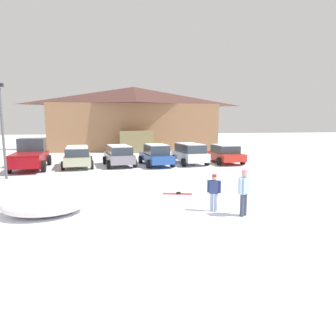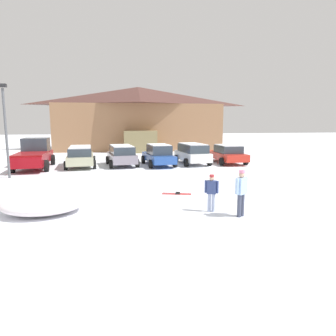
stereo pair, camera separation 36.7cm
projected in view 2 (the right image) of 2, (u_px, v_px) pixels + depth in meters
name	position (u px, v px, depth m)	size (l,w,h in m)	color
ground	(262.00, 240.00, 8.50)	(160.00, 160.00, 0.00)	white
ski_lodge	(138.00, 118.00, 37.64)	(20.31, 11.13, 7.67)	#976B49
parked_beige_suv	(81.00, 156.00, 22.53)	(2.46, 4.79, 1.54)	#AEAF8E
parked_grey_wagon	(122.00, 155.00, 23.00)	(2.53, 4.21, 1.58)	gray
parked_blue_hatchback	(159.00, 155.00, 23.16)	(2.41, 4.63, 1.65)	#254B9D
parked_white_suv	(192.00, 153.00, 23.92)	(2.44, 4.27, 1.65)	white
parked_red_sedan	(227.00, 154.00, 24.52)	(2.31, 4.66, 1.51)	red
pickup_truck	(34.00, 154.00, 21.87)	(2.69, 5.91, 2.15)	maroon
skier_teen_in_navy_coat	(211.00, 191.00, 11.11)	(0.48, 0.33, 1.41)	#9BAACE
skier_adult_in_blue_parka	(241.00, 191.00, 10.51)	(0.54, 0.42, 1.67)	#3B4157
pair_of_skis	(177.00, 194.00, 13.96)	(1.39, 0.67, 0.08)	red
lamp_post	(6.00, 126.00, 17.52)	(0.44, 0.24, 5.51)	#515459
plowed_snow_pile	(43.00, 203.00, 11.03)	(2.96, 2.37, 0.71)	white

